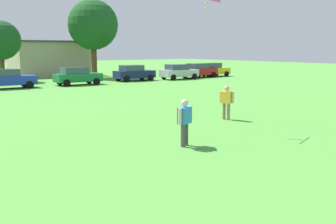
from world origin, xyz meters
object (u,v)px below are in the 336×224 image
Objects in this scene: parked_car_red_7 at (199,70)px; tree_right at (1,40)px; parked_car_yellow_8 at (212,70)px; tree_far_right at (93,25)px; parked_car_silver_6 at (179,72)px; adult_bystander at (185,118)px; parked_car_green_4 at (77,76)px; bystander_near_trees at (226,100)px; parked_car_navy_5 at (134,73)px; parked_car_blue_3 at (8,79)px.

parked_car_red_7 is 0.69× the size of tree_right.
tree_far_right is (-12.80, 6.62, 5.28)m from parked_car_yellow_8.
tree_far_right is (-6.62, 7.89, 5.28)m from parked_car_silver_6.
tree_far_right reaches higher than parked_car_red_7.
parked_car_green_4 is (5.91, 24.28, -0.12)m from adult_bystander.
bystander_near_trees is at bearing -121.49° from parked_car_silver_6.
parked_car_silver_6 is (17.91, 24.38, -0.12)m from adult_bystander.
parked_car_silver_6 is at bearing -11.32° from parked_car_navy_5.
parked_car_silver_6 is 6.30m from parked_car_yellow_8.
parked_car_red_7 is at bearing 25.27° from adult_bystander.
bystander_near_trees is 21.38m from parked_car_green_4.
parked_car_red_7 is (15.71, 1.04, 0.00)m from parked_car_green_4.
tree_right is (-20.61, 6.89, 3.37)m from parked_car_red_7.
parked_car_green_4 is (6.13, -0.23, 0.00)m from parked_car_blue_3.
parked_car_yellow_8 is at bearing 122.14° from bystander_near_trees.
parked_car_navy_5 is at bearing -30.13° from tree_right.
parked_car_green_4 is 15.74m from parked_car_red_7.
parked_car_yellow_8 is at bearing 4.29° from parked_car_green_4.
parked_car_blue_3 and parked_car_red_7 have the same top height.
parked_car_blue_3 is 1.00× the size of parked_car_navy_5.
tree_right is (1.24, 7.70, 3.37)m from parked_car_blue_3.
bystander_near_trees is 29.70m from tree_right.
tree_far_right is at bearing 56.08° from parked_car_green_4.
parked_car_yellow_8 is (6.17, 1.26, 0.00)m from parked_car_silver_6.
bystander_near_trees is at bearing -130.37° from parked_car_yellow_8.
bystander_near_trees is at bearing -82.69° from tree_right.
parked_car_green_4 and parked_car_silver_6 have the same top height.
tree_right is 10.44m from tree_far_right.
parked_car_green_4 is at bearing -176.23° from parked_car_red_7.
tree_far_right is (11.28, 32.26, 5.16)m from adult_bystander.
tree_far_right reaches higher than adult_bystander.
parked_car_navy_5 is at bearing 168.68° from parked_car_silver_6.
tree_right is at bearing 164.11° from parked_car_yellow_8.
parked_car_red_7 is at bearing 2.11° from parked_car_blue_3.
parked_car_red_7 is 13.53m from tree_far_right.
tree_far_right is at bearing 33.98° from parked_car_blue_3.
parked_car_yellow_8 is (11.37, 0.22, 0.00)m from parked_car_navy_5.
parked_car_silver_6 and parked_car_yellow_8 have the same top height.
parked_car_yellow_8 is (24.08, 25.64, -0.12)m from adult_bystander.
tree_far_right reaches higher than parked_car_green_4.
tree_right is at bearing 121.70° from parked_car_green_4.
parked_car_yellow_8 is (18.17, 1.36, 0.00)m from parked_car_green_4.
tree_far_right is (10.27, 0.06, 1.91)m from tree_right.
tree_far_right is at bearing 130.03° from parked_car_silver_6.
tree_right reaches higher than parked_car_red_7.
adult_bystander is at bearing -103.69° from parked_car_green_4.
tree_right is (-3.76, 29.28, 3.26)m from bystander_near_trees.
bystander_near_trees is at bearing -76.98° from parked_car_blue_3.
parked_car_green_4 reaches higher than bystander_near_trees.
parked_car_green_4 is at bearing -123.92° from tree_far_right.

